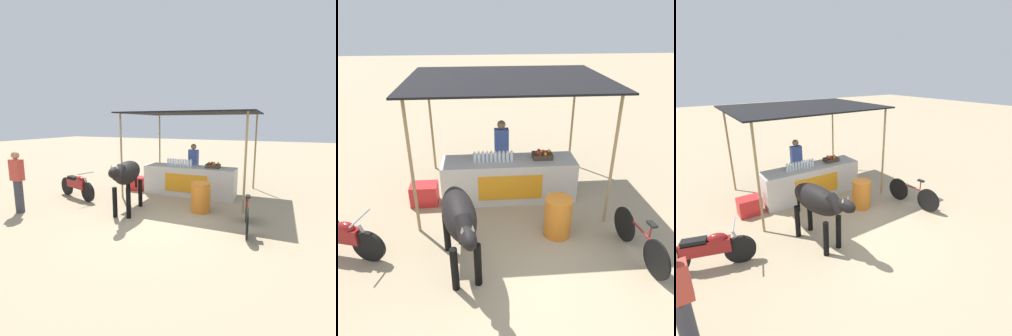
% 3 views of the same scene
% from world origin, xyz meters
% --- Properties ---
extents(ground_plane, '(60.00, 60.00, 0.00)m').
position_xyz_m(ground_plane, '(0.00, 0.00, 0.00)').
color(ground_plane, tan).
extents(stall_counter, '(3.00, 0.82, 0.96)m').
position_xyz_m(stall_counter, '(0.00, 2.20, 0.48)').
color(stall_counter, beige).
rests_on(stall_counter, ground).
extents(stall_awning, '(4.20, 3.20, 2.71)m').
position_xyz_m(stall_awning, '(0.00, 2.50, 2.60)').
color(stall_awning, black).
rests_on(stall_awning, ground).
extents(water_bottle_row, '(0.88, 0.07, 0.25)m').
position_xyz_m(water_bottle_row, '(-0.35, 2.15, 1.07)').
color(water_bottle_row, silver).
rests_on(water_bottle_row, stall_counter).
extents(fruit_crate, '(0.44, 0.32, 0.18)m').
position_xyz_m(fruit_crate, '(0.76, 2.25, 1.04)').
color(fruit_crate, '#3F3326').
rests_on(fruit_crate, stall_counter).
extents(vendor_behind_counter, '(0.34, 0.22, 1.65)m').
position_xyz_m(vendor_behind_counter, '(-0.11, 2.95, 0.85)').
color(vendor_behind_counter, '#383842').
rests_on(vendor_behind_counter, ground).
extents(cooler_box, '(0.60, 0.44, 0.48)m').
position_xyz_m(cooler_box, '(-1.92, 2.10, 0.24)').
color(cooler_box, red).
rests_on(cooler_box, ground).
extents(water_barrel, '(0.52, 0.52, 0.80)m').
position_xyz_m(water_barrel, '(0.81, 0.72, 0.40)').
color(water_barrel, orange).
rests_on(water_barrel, ground).
extents(cow, '(0.79, 1.85, 1.44)m').
position_xyz_m(cow, '(-0.99, -0.08, 1.03)').
color(cow, black).
rests_on(cow, ground).
extents(motorcycle_parked, '(1.75, 0.73, 0.90)m').
position_xyz_m(motorcycle_parked, '(-3.16, 0.42, 0.43)').
color(motorcycle_parked, black).
rests_on(motorcycle_parked, ground).
extents(bicycle_leaning, '(0.24, 1.65, 0.85)m').
position_xyz_m(bicycle_leaning, '(2.10, -0.03, 0.35)').
color(bicycle_leaning, black).
rests_on(bicycle_leaning, ground).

